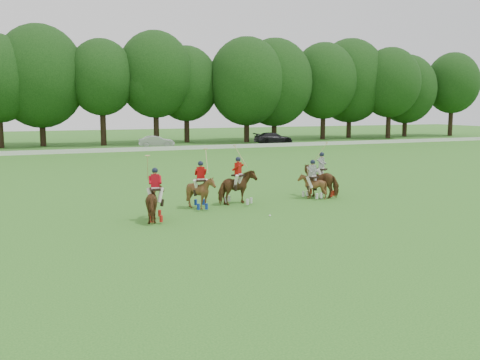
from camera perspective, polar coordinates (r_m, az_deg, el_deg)
name	(u,v)px	position (r m, az deg, el deg)	size (l,w,h in m)	color
ground	(269,228)	(21.80, 3.07, -5.14)	(180.00, 180.00, 0.00)	#27681D
tree_line	(104,78)	(67.99, -14.31, 10.55)	(117.98, 14.32, 14.75)	black
boundary_rail	(117,150)	(58.13, -12.96, 3.15)	(120.00, 0.10, 0.44)	white
car_mid	(156,142)	(63.50, -8.91, 4.07)	(1.43, 4.11, 1.36)	#A6A5AB
car_right	(273,138)	(68.52, 3.58, 4.48)	(2.04, 5.02, 1.46)	black
polo_red_a	(156,202)	(23.18, -9.00, -2.33)	(1.23, 2.03, 2.85)	#553116
polo_red_b	(238,187)	(26.70, -0.21, -0.79)	(2.22, 2.20, 2.94)	#553116
polo_red_c	(201,192)	(25.65, -4.20, -1.26)	(1.54, 1.67, 2.85)	#553116
polo_stripe_a	(321,181)	(29.24, 8.65, -0.06)	(2.11, 2.14, 2.97)	#553116
polo_stripe_b	(312,185)	(28.62, 7.71, -0.55)	(1.40, 1.49, 2.08)	#553116
polo_ball	(270,216)	(23.99, 3.22, -3.81)	(0.09, 0.09, 0.09)	white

